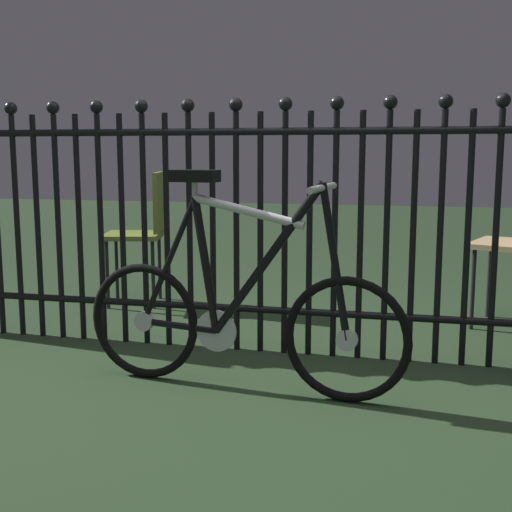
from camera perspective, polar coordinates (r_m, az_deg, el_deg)
ground_plane at (r=2.86m, az=-0.17°, el=-11.50°), size 20.00×20.00×0.00m
iron_fence at (r=3.28m, az=1.06°, el=3.05°), size 3.95×0.07×1.31m
bicycle at (r=2.81m, az=-1.41°, el=-4.82°), size 1.42×0.40×0.92m
chair_olive at (r=4.43m, az=-9.44°, el=2.65°), size 0.44×0.44×0.86m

